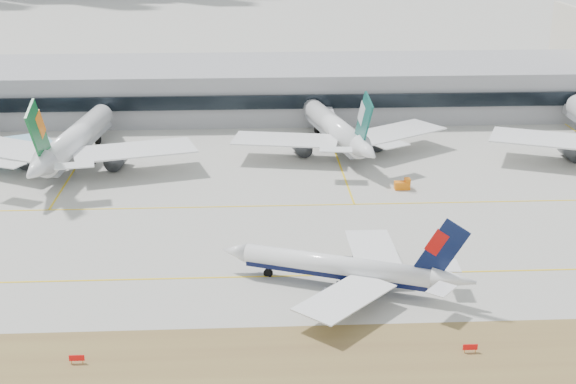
{
  "coord_description": "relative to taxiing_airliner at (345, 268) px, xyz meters",
  "views": [
    {
      "loc": [
        -4.98,
        -133.12,
        62.22
      ],
      "look_at": [
        2.91,
        18.0,
        7.5
      ],
      "focal_mm": 50.0,
      "sensor_mm": 36.0,
      "label": 1
    }
  ],
  "objects": [
    {
      "name": "widebody_eva",
      "position": [
        -59.52,
        71.1,
        2.47
      ],
      "size": [
        64.04,
        63.06,
        22.97
      ],
      "rotation": [
        0.0,
        0.0,
        1.46
      ],
      "color": "white",
      "rests_on": "ground"
    },
    {
      "name": "widebody_cathay",
      "position": [
        7.29,
        80.49,
        1.97
      ],
      "size": [
        57.99,
        57.59,
        21.09
      ],
      "rotation": [
        0.0,
        0.0,
        1.77
      ],
      "color": "white",
      "rests_on": "ground"
    },
    {
      "name": "ground",
      "position": [
        -11.24,
        10.02,
        -3.64
      ],
      "size": [
        3000.0,
        3000.0,
        0.0
      ],
      "primitive_type": "plane",
      "color": "#A8A69D",
      "rests_on": "ground"
    },
    {
      "name": "hold_sign_right",
      "position": [
        15.83,
        -21.98,
        -2.76
      ],
      "size": [
        2.2,
        0.15,
        1.35
      ],
      "color": "red",
      "rests_on": "ground"
    },
    {
      "name": "taxiing_airliner",
      "position": [
        0.0,
        0.0,
        0.0
      ],
      "size": [
        42.94,
        36.29,
        15.09
      ],
      "rotation": [
        0.0,
        0.0,
        2.76
      ],
      "color": "white",
      "rests_on": "ground"
    },
    {
      "name": "gse_c",
      "position": [
        19.29,
        49.3,
        -2.59
      ],
      "size": [
        3.55,
        2.0,
        2.6
      ],
      "color": "orange",
      "rests_on": "ground"
    },
    {
      "name": "terminal",
      "position": [
        -11.24,
        124.86,
        3.86
      ],
      "size": [
        280.0,
        43.1,
        15.0
      ],
      "color": "gray",
      "rests_on": "ground"
    },
    {
      "name": "hold_sign_left",
      "position": [
        -41.25,
        -21.98,
        -2.76
      ],
      "size": [
        2.2,
        0.15,
        1.35
      ],
      "color": "red",
      "rests_on": "ground"
    }
  ]
}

